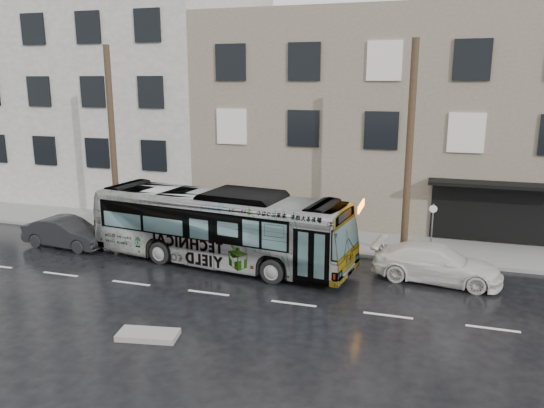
% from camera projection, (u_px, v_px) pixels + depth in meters
% --- Properties ---
extents(ground, '(120.00, 120.00, 0.00)m').
position_uv_depth(ground, '(234.00, 270.00, 21.53)').
color(ground, black).
rests_on(ground, ground).
extents(sidewalk, '(90.00, 3.60, 0.15)m').
position_uv_depth(sidewalk, '(270.00, 235.00, 26.07)').
color(sidewalk, gray).
rests_on(sidewalk, ground).
extents(building_taupe, '(20.00, 12.00, 11.00)m').
position_uv_depth(building_taupe, '(392.00, 116.00, 30.65)').
color(building_taupe, gray).
rests_on(building_taupe, ground).
extents(building_grey, '(26.00, 15.00, 16.00)m').
position_uv_depth(building_grey, '(70.00, 73.00, 38.11)').
color(building_grey, beige).
rests_on(building_grey, ground).
extents(utility_pole_front, '(0.30, 0.30, 9.00)m').
position_uv_depth(utility_pole_front, '(409.00, 152.00, 21.67)').
color(utility_pole_front, '#483824').
rests_on(utility_pole_front, sidewalk).
extents(utility_pole_rear, '(0.30, 0.30, 9.00)m').
position_uv_depth(utility_pole_rear, '(113.00, 141.00, 25.71)').
color(utility_pole_rear, '#483824').
rests_on(utility_pole_rear, sidewalk).
extents(sign_post, '(0.06, 0.06, 2.40)m').
position_uv_depth(sign_post, '(432.00, 232.00, 22.10)').
color(sign_post, slate).
rests_on(sign_post, sidewalk).
extents(bus, '(11.61, 4.19, 3.16)m').
position_uv_depth(bus, '(219.00, 227.00, 22.01)').
color(bus, '#B2B2B2').
rests_on(bus, ground).
extents(white_sedan, '(4.99, 2.48, 1.39)m').
position_uv_depth(white_sedan, '(436.00, 263.00, 20.25)').
color(white_sedan, silver).
rests_on(white_sedan, ground).
extents(dark_sedan, '(4.26, 1.77, 1.37)m').
position_uv_depth(dark_sedan, '(67.00, 233.00, 24.38)').
color(dark_sedan, black).
rests_on(dark_sedan, ground).
extents(slush_pile, '(1.91, 1.10, 0.18)m').
position_uv_depth(slush_pile, '(148.00, 335.00, 15.85)').
color(slush_pile, gray).
rests_on(slush_pile, ground).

